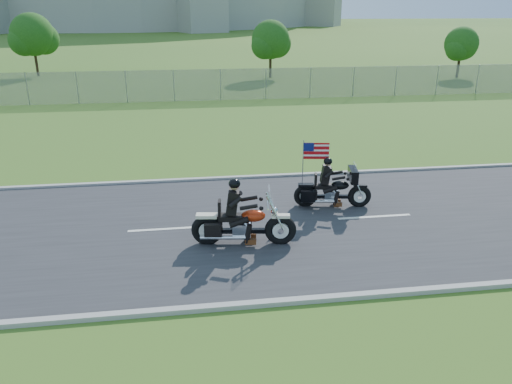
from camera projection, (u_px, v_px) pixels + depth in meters
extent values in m
plane|color=#30571B|center=(239.00, 226.00, 14.16)|extent=(420.00, 420.00, 0.00)
cube|color=#28282B|center=(239.00, 225.00, 14.15)|extent=(120.00, 8.00, 0.04)
cube|color=#9E9B93|center=(227.00, 178.00, 17.90)|extent=(120.00, 0.18, 0.12)
cube|color=#9E9B93|center=(261.00, 304.00, 10.39)|extent=(120.00, 0.18, 0.12)
cube|color=gray|center=(126.00, 87.00, 31.67)|extent=(60.00, 0.03, 2.00)
cylinder|color=#382316|center=(270.00, 63.00, 42.30)|extent=(0.22, 0.22, 2.52)
sphere|color=#1D4B14|center=(271.00, 40.00, 41.63)|extent=(3.20, 3.20, 3.20)
sphere|color=#1D4B14|center=(277.00, 44.00, 42.29)|extent=(2.40, 2.40, 2.40)
sphere|color=#1D4B14|center=(265.00, 46.00, 41.35)|extent=(2.24, 2.24, 2.24)
cylinder|color=#382316|center=(36.00, 60.00, 43.31)|extent=(0.22, 0.22, 2.80)
sphere|color=#1D4B14|center=(32.00, 34.00, 42.57)|extent=(3.60, 3.60, 3.60)
sphere|color=#1D4B14|center=(43.00, 39.00, 43.30)|extent=(2.70, 2.70, 2.70)
sphere|color=#1D4B14|center=(24.00, 41.00, 42.24)|extent=(2.52, 2.52, 2.52)
cylinder|color=#382316|center=(459.00, 64.00, 42.62)|extent=(0.22, 0.22, 2.24)
sphere|color=#1D4B14|center=(461.00, 44.00, 42.03)|extent=(2.80, 2.80, 2.80)
sphere|color=#1D4B14|center=(464.00, 47.00, 42.60)|extent=(2.10, 2.10, 2.10)
sphere|color=#1D4B14|center=(457.00, 49.00, 41.78)|extent=(1.96, 1.96, 1.96)
torus|color=black|center=(280.00, 230.00, 12.93)|extent=(0.85, 0.31, 0.83)
torus|color=black|center=(207.00, 230.00, 12.92)|extent=(0.85, 0.31, 0.83)
ellipsoid|color=#B3290D|center=(253.00, 216.00, 12.78)|extent=(0.67, 0.44, 0.31)
cube|color=black|center=(231.00, 217.00, 12.79)|extent=(0.66, 0.42, 0.13)
cube|color=black|center=(233.00, 202.00, 12.64)|extent=(0.33, 0.48, 0.62)
sphere|color=black|center=(234.00, 184.00, 12.47)|extent=(0.34, 0.34, 0.30)
cube|color=silver|center=(271.00, 196.00, 12.59)|extent=(0.11, 0.52, 0.45)
torus|color=black|center=(359.00, 196.00, 15.34)|extent=(0.74, 0.29, 0.72)
torus|color=black|center=(305.00, 196.00, 15.37)|extent=(0.74, 0.29, 0.72)
ellipsoid|color=black|center=(340.00, 185.00, 15.23)|extent=(0.59, 0.40, 0.27)
cube|color=black|center=(323.00, 186.00, 15.25)|extent=(0.58, 0.37, 0.12)
cube|color=black|center=(326.00, 175.00, 15.11)|extent=(0.29, 0.42, 0.54)
sphere|color=black|center=(328.00, 161.00, 14.96)|extent=(0.30, 0.30, 0.26)
cube|color=black|center=(353.00, 175.00, 15.10)|extent=(0.34, 0.81, 0.39)
cube|color=#B70C11|center=(316.00, 151.00, 15.06)|extent=(0.77, 0.14, 0.51)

